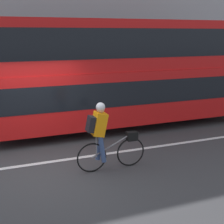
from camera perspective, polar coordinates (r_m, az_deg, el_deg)
name	(u,v)px	position (r m, az deg, el deg)	size (l,w,h in m)	color
ground_plane	(46,167)	(7.96, -11.96, -9.81)	(80.00, 80.00, 0.00)	#38383A
road_center_line	(44,163)	(8.21, -12.28, -9.04)	(50.00, 0.14, 0.01)	silver
sidewalk_curb	(24,115)	(12.91, -15.83, -0.46)	(60.00, 1.84, 0.11)	gray
building_facade	(14,9)	(13.63, -17.50, 17.46)	(60.00, 0.30, 8.25)	#9E9EA3
bus	(123,69)	(10.84, 1.94, 7.93)	(9.00, 2.58, 3.61)	black
cyclist_on_bike	(105,135)	(7.31, -1.37, -4.14)	(1.73, 0.32, 1.67)	black
trash_bin	(71,98)	(13.00, -7.55, 2.48)	(0.52, 0.52, 0.96)	#515156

